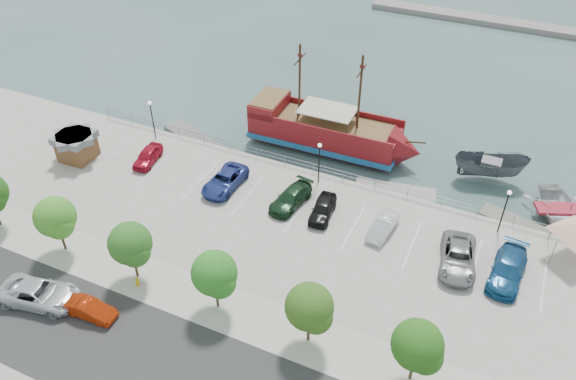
% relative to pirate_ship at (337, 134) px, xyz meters
% --- Properties ---
extents(ground, '(160.00, 160.00, 0.00)m').
position_rel_pirate_ship_xyz_m(ground, '(0.94, -13.63, -1.88)').
color(ground, '#334B48').
extents(street, '(100.00, 8.00, 0.04)m').
position_rel_pirate_ship_xyz_m(street, '(0.94, -29.63, -0.87)').
color(street, '#303030').
rests_on(street, land_slab).
extents(sidewalk, '(100.00, 4.00, 0.05)m').
position_rel_pirate_ship_xyz_m(sidewalk, '(0.94, -23.63, -0.87)').
color(sidewalk, '#B6B2A2').
rests_on(sidewalk, land_slab).
extents(seawall_railing, '(50.00, 0.06, 1.00)m').
position_rel_pirate_ship_xyz_m(seawall_railing, '(0.94, -5.83, -0.35)').
color(seawall_railing, slate).
rests_on(seawall_railing, land_slab).
extents(far_shore, '(40.00, 3.00, 0.80)m').
position_rel_pirate_ship_xyz_m(far_shore, '(10.94, 41.37, -1.48)').
color(far_shore, gray).
rests_on(far_shore, ground).
extents(pirate_ship, '(17.88, 5.32, 11.23)m').
position_rel_pirate_ship_xyz_m(pirate_ship, '(0.00, 0.00, 0.00)').
color(pirate_ship, maroon).
rests_on(pirate_ship, ground).
extents(patrol_boat, '(7.18, 4.23, 2.61)m').
position_rel_pirate_ship_xyz_m(patrol_boat, '(14.96, 1.23, -0.57)').
color(patrol_boat, '#484F56').
rests_on(patrol_boat, ground).
extents(speedboat, '(7.07, 8.14, 1.41)m').
position_rel_pirate_ship_xyz_m(speedboat, '(21.38, -2.00, -1.18)').
color(speedboat, silver).
rests_on(speedboat, ground).
extents(dock_west, '(7.82, 4.85, 0.43)m').
position_rel_pirate_ship_xyz_m(dock_west, '(-14.43, -4.43, -1.66)').
color(dock_west, slate).
rests_on(dock_west, ground).
extents(dock_mid, '(7.67, 3.33, 0.42)m').
position_rel_pirate_ship_xyz_m(dock_mid, '(7.52, -4.43, -1.67)').
color(dock_mid, gray).
rests_on(dock_mid, ground).
extents(dock_east, '(6.65, 3.42, 0.37)m').
position_rel_pirate_ship_xyz_m(dock_east, '(18.38, -4.43, -1.70)').
color(dock_east, slate).
rests_on(dock_east, ground).
extents(shed, '(3.40, 3.40, 2.70)m').
position_rel_pirate_ship_xyz_m(shed, '(-21.74, -13.17, 0.56)').
color(shed, brown).
rests_on(shed, land_slab).
extents(street_van, '(6.27, 3.82, 1.62)m').
position_rel_pirate_ship_xyz_m(street_van, '(-11.87, -28.55, -0.07)').
color(street_van, silver).
rests_on(street_van, street).
extents(street_sedan, '(3.93, 1.55, 1.27)m').
position_rel_pirate_ship_xyz_m(street_sedan, '(-7.74, -28.06, -0.25)').
color(street_sedan, '#A72506').
rests_on(street_sedan, street).
extents(fire_hydrant, '(0.27, 0.27, 0.78)m').
position_rel_pirate_ship_xyz_m(fire_hydrant, '(-6.43, -24.43, -0.46)').
color(fire_hydrant, '#D2A608').
rests_on(fire_hydrant, sidewalk).
extents(lamp_post_left, '(0.36, 0.36, 4.28)m').
position_rel_pirate_ship_xyz_m(lamp_post_left, '(-17.06, -7.13, 2.06)').
color(lamp_post_left, black).
rests_on(lamp_post_left, land_slab).
extents(lamp_post_mid, '(0.36, 0.36, 4.28)m').
position_rel_pirate_ship_xyz_m(lamp_post_mid, '(0.94, -7.13, 2.06)').
color(lamp_post_mid, black).
rests_on(lamp_post_mid, land_slab).
extents(lamp_post_right, '(0.36, 0.36, 4.28)m').
position_rel_pirate_ship_xyz_m(lamp_post_right, '(16.94, -7.13, 2.06)').
color(lamp_post_right, black).
rests_on(lamp_post_right, land_slab).
extents(tree_b, '(3.30, 3.20, 5.00)m').
position_rel_pirate_ship_xyz_m(tree_b, '(-13.92, -23.70, 2.42)').
color(tree_b, '#473321').
rests_on(tree_b, sidewalk).
extents(tree_c, '(3.30, 3.20, 5.00)m').
position_rel_pirate_ship_xyz_m(tree_c, '(-6.92, -23.70, 2.42)').
color(tree_c, '#473321').
rests_on(tree_c, sidewalk).
extents(tree_d, '(3.30, 3.20, 5.00)m').
position_rel_pirate_ship_xyz_m(tree_d, '(0.08, -23.70, 2.42)').
color(tree_d, '#473321').
rests_on(tree_d, sidewalk).
extents(tree_e, '(3.30, 3.20, 5.00)m').
position_rel_pirate_ship_xyz_m(tree_e, '(7.08, -23.70, 2.42)').
color(tree_e, '#473321').
rests_on(tree_e, sidewalk).
extents(tree_f, '(3.30, 3.20, 5.00)m').
position_rel_pirate_ship_xyz_m(tree_f, '(14.08, -23.70, 2.42)').
color(tree_f, '#473321').
rests_on(tree_f, sidewalk).
extents(parked_car_a, '(2.31, 4.33, 1.40)m').
position_rel_pirate_ship_xyz_m(parked_car_a, '(-15.19, -10.92, -0.18)').
color(parked_car_a, '#A91125').
rests_on(parked_car_a, land_slab).
extents(parked_car_c, '(2.59, 5.40, 1.48)m').
position_rel_pirate_ship_xyz_m(parked_car_c, '(-6.49, -11.30, -0.14)').
color(parked_car_c, navy).
rests_on(parked_car_c, land_slab).
extents(parked_car_d, '(2.77, 5.20, 1.43)m').
position_rel_pirate_ship_xyz_m(parked_car_d, '(-0.07, -11.06, -0.16)').
color(parked_car_d, '#17341E').
rests_on(parked_car_d, land_slab).
extents(parked_car_e, '(2.17, 4.41, 1.45)m').
position_rel_pirate_ship_xyz_m(parked_car_e, '(3.00, -11.25, -0.16)').
color(parked_car_e, black).
rests_on(parked_car_e, land_slab).
extents(parked_car_f, '(1.88, 4.19, 1.34)m').
position_rel_pirate_ship_xyz_m(parked_car_f, '(8.28, -11.19, -0.21)').
color(parked_car_f, white).
rests_on(parked_car_f, land_slab).
extents(parked_car_g, '(3.51, 6.04, 1.58)m').
position_rel_pirate_ship_xyz_m(parked_car_g, '(14.60, -12.42, -0.09)').
color(parked_car_g, gray).
rests_on(parked_car_g, land_slab).
extents(parked_car_h, '(2.69, 5.79, 1.64)m').
position_rel_pirate_ship_xyz_m(parked_car_h, '(18.23, -12.18, -0.06)').
color(parked_car_h, navy).
rests_on(parked_car_h, land_slab).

